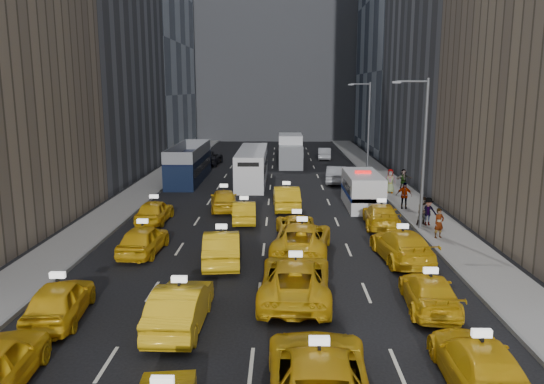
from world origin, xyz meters
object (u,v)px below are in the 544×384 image
Objects in this scene: taxi_3 at (479,364)px; city_bus at (252,166)px; nypd_van at (362,191)px; double_decker at (189,163)px; pedestrian_0 at (439,223)px; box_truck at (290,151)px; taxi_2 at (319,377)px.

city_bus reaches higher than taxi_3.
nypd_van is 0.54× the size of city_bus.
taxi_3 is 0.44× the size of double_decker.
taxi_3 is at bearing -96.49° from nypd_van.
box_truck is at bearing 81.86° from pedestrian_0.
nypd_van is (0.21, 23.53, 0.48)m from taxi_3.
taxi_3 is 0.64× the size of box_truck.
taxi_3 is at bearing -166.82° from taxi_2.
nypd_van is 9.07m from pedestrian_0.
box_truck is at bearing 49.25° from double_decker.
city_bus is at bearing 124.69° from nypd_van.
double_decker is at bearing 108.76° from pedestrian_0.
nypd_van is at bearing -100.05° from taxi_2.
nypd_van is at bearing -47.73° from city_bus.
nypd_van is at bearing -89.09° from taxi_3.
nypd_van is 12.96m from city_bus.
taxi_2 is 0.78× the size of box_truck.
nypd_van is 0.56× the size of double_decker.
city_bus is 11.34m from box_truck.
double_decker reaches higher than taxi_2.
taxi_2 reaches higher than taxi_3.
city_bus is (-8.23, 33.36, 0.78)m from taxi_3.
box_truck reaches higher than double_decker.
nypd_van reaches higher than taxi_3.
box_truck reaches higher than taxi_2.
double_decker reaches higher than city_bus.
taxi_2 is 17.79m from pedestrian_0.
taxi_3 is at bearing -91.89° from box_truck.
double_decker is 1.48× the size of box_truck.
box_truck is (9.51, 9.84, 0.05)m from double_decker.
nypd_van is 0.83× the size of box_truck.
pedestrian_0 is at bearing -44.83° from double_decker.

